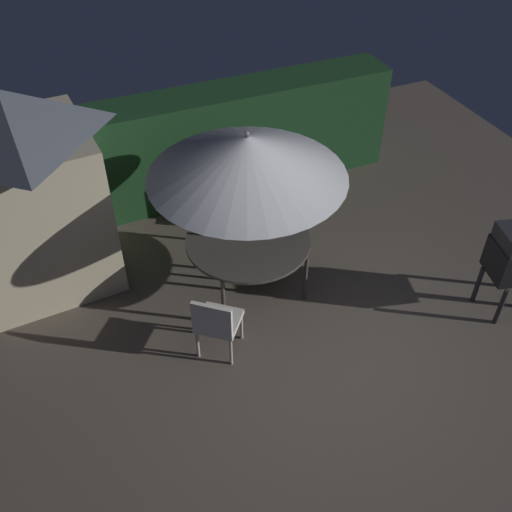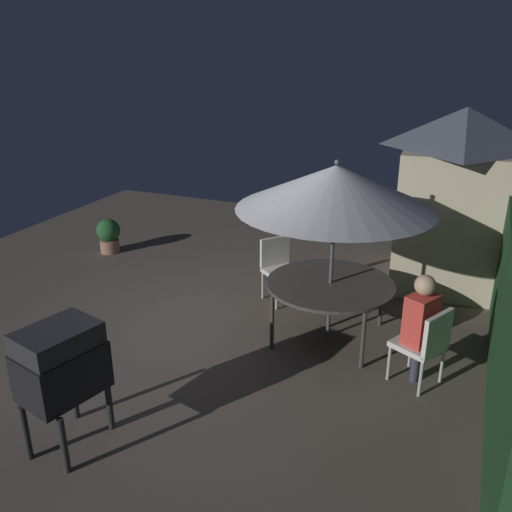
# 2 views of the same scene
# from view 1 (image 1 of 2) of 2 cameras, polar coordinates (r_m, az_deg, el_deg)

# --- Properties ---
(ground_plane) EXTENTS (11.00, 11.00, 0.00)m
(ground_plane) POSITION_cam_1_polar(r_m,az_deg,el_deg) (7.10, 5.75, -8.26)
(ground_plane) COLOR brown
(hedge_backdrop) EXTENTS (5.67, 0.74, 1.64)m
(hedge_backdrop) POSITION_cam_1_polar(r_m,az_deg,el_deg) (9.07, -4.28, 10.92)
(hedge_backdrop) COLOR #193D1E
(hedge_backdrop) RESTS_ON ground
(garden_shed) EXTENTS (1.84, 1.79, 2.64)m
(garden_shed) POSITION_cam_1_polar(r_m,az_deg,el_deg) (7.58, -21.33, 5.98)
(garden_shed) COLOR #C6B793
(garden_shed) RESTS_ON ground
(patio_table) EXTENTS (1.56, 1.56, 0.74)m
(patio_table) POSITION_cam_1_polar(r_m,az_deg,el_deg) (7.30, -0.78, 1.38)
(patio_table) COLOR #47423D
(patio_table) RESTS_ON ground
(patio_umbrella) EXTENTS (2.31, 2.31, 2.24)m
(patio_umbrella) POSITION_cam_1_polar(r_m,az_deg,el_deg) (6.58, -0.87, 9.63)
(patio_umbrella) COLOR #4C4C51
(patio_umbrella) RESTS_ON ground
(chair_near_shed) EXTENTS (0.62, 0.62, 0.90)m
(chair_near_shed) POSITION_cam_1_polar(r_m,az_deg,el_deg) (8.49, -0.04, 6.35)
(chair_near_shed) COLOR silver
(chair_near_shed) RESTS_ON ground
(chair_far_side) EXTENTS (0.65, 0.65, 0.90)m
(chair_far_side) POSITION_cam_1_polar(r_m,az_deg,el_deg) (6.58, -3.88, -6.44)
(chair_far_side) COLOR silver
(chair_far_side) RESTS_ON ground
(person_in_red) EXTENTS (0.41, 0.37, 1.26)m
(person_in_red) POSITION_cam_1_polar(r_m,az_deg,el_deg) (8.27, -0.08, 7.51)
(person_in_red) COLOR #CC3D33
(person_in_red) RESTS_ON ground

